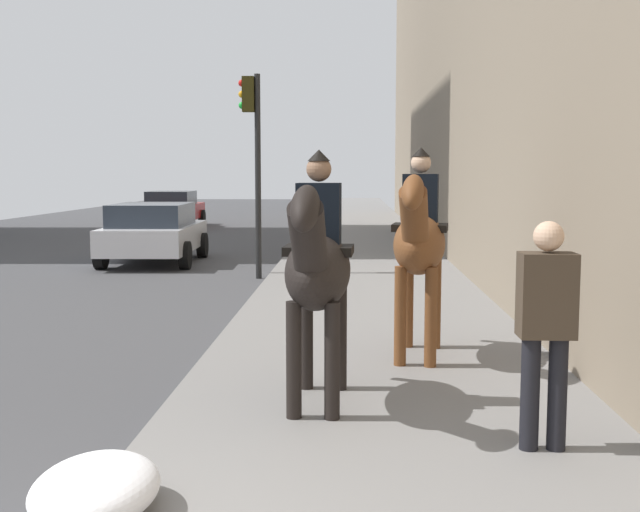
{
  "coord_description": "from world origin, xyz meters",
  "views": [
    {
      "loc": [
        -3.12,
        -1.67,
        2.17
      ],
      "look_at": [
        4.0,
        -1.38,
        1.4
      ],
      "focal_mm": 43.63,
      "sensor_mm": 36.0,
      "label": 1
    }
  ],
  "objects_px": {
    "pedestrian_greeting": "(546,320)",
    "mounted_horse_far": "(419,241)",
    "mounted_horse_near": "(317,267)",
    "traffic_light_near_curb": "(254,143)",
    "car_mid_lane": "(173,208)",
    "car_near_lane": "(154,232)"
  },
  "relations": [
    {
      "from": "mounted_horse_near",
      "to": "traffic_light_near_curb",
      "type": "height_order",
      "value": "traffic_light_near_curb"
    },
    {
      "from": "mounted_horse_far",
      "to": "car_near_lane",
      "type": "distance_m",
      "value": 11.24
    },
    {
      "from": "car_near_lane",
      "to": "car_mid_lane",
      "type": "height_order",
      "value": "same"
    },
    {
      "from": "pedestrian_greeting",
      "to": "mounted_horse_far",
      "type": "bearing_deg",
      "value": 13.73
    },
    {
      "from": "mounted_horse_near",
      "to": "mounted_horse_far",
      "type": "distance_m",
      "value": 2.09
    },
    {
      "from": "traffic_light_near_curb",
      "to": "mounted_horse_far",
      "type": "bearing_deg",
      "value": -159.4
    },
    {
      "from": "mounted_horse_near",
      "to": "pedestrian_greeting",
      "type": "height_order",
      "value": "mounted_horse_near"
    },
    {
      "from": "mounted_horse_near",
      "to": "pedestrian_greeting",
      "type": "distance_m",
      "value": 2.02
    },
    {
      "from": "car_mid_lane",
      "to": "pedestrian_greeting",
      "type": "bearing_deg",
      "value": -162.4
    },
    {
      "from": "mounted_horse_near",
      "to": "mounted_horse_far",
      "type": "xyz_separation_m",
      "value": [
        1.81,
        -1.03,
        0.07
      ]
    },
    {
      "from": "mounted_horse_near",
      "to": "traffic_light_near_curb",
      "type": "bearing_deg",
      "value": -166.15
    },
    {
      "from": "pedestrian_greeting",
      "to": "car_near_lane",
      "type": "xyz_separation_m",
      "value": [
        12.64,
        6.14,
        -0.33
      ]
    },
    {
      "from": "mounted_horse_near",
      "to": "traffic_light_near_curb",
      "type": "relative_size",
      "value": 0.54
    },
    {
      "from": "traffic_light_near_curb",
      "to": "pedestrian_greeting",
      "type": "bearing_deg",
      "value": -161.34
    },
    {
      "from": "mounted_horse_near",
      "to": "mounted_horse_far",
      "type": "bearing_deg",
      "value": 153.57
    },
    {
      "from": "mounted_horse_far",
      "to": "pedestrian_greeting",
      "type": "distance_m",
      "value": 2.94
    },
    {
      "from": "mounted_horse_near",
      "to": "traffic_light_near_curb",
      "type": "xyz_separation_m",
      "value": [
        9.05,
        1.69,
        1.4
      ]
    },
    {
      "from": "mounted_horse_near",
      "to": "car_mid_lane",
      "type": "distance_m",
      "value": 24.83
    },
    {
      "from": "mounted_horse_far",
      "to": "car_near_lane",
      "type": "bearing_deg",
      "value": -141.73
    },
    {
      "from": "car_near_lane",
      "to": "traffic_light_near_curb",
      "type": "xyz_separation_m",
      "value": [
        -2.56,
        -2.73,
        1.99
      ]
    },
    {
      "from": "mounted_horse_near",
      "to": "traffic_light_near_curb",
      "type": "distance_m",
      "value": 9.31
    },
    {
      "from": "mounted_horse_far",
      "to": "car_mid_lane",
      "type": "height_order",
      "value": "mounted_horse_far"
    }
  ]
}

